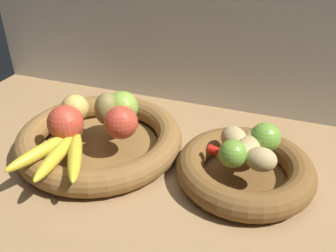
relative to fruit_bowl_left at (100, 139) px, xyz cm
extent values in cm
cube|color=#9E774C|center=(19.56, 1.43, -4.20)|extent=(140.00, 90.00, 3.00)
cube|color=silver|center=(19.56, 31.43, 24.80)|extent=(140.00, 3.00, 55.00)
cylinder|color=brown|center=(0.00, 0.00, -2.20)|extent=(27.00, 27.00, 1.00)
torus|color=brown|center=(0.00, 0.00, 0.19)|extent=(38.70, 38.70, 5.77)
cylinder|color=brown|center=(34.10, 0.00, -2.20)|extent=(18.75, 18.75, 1.00)
torus|color=brown|center=(34.10, 0.00, 0.19)|extent=(28.64, 28.64, 5.77)
sphere|color=#CC422D|center=(-4.18, -6.25, 6.98)|extent=(7.83, 7.83, 7.83)
sphere|color=#CC422D|center=(6.79, -1.60, 6.77)|extent=(7.40, 7.40, 7.40)
sphere|color=#DBB756|center=(-6.77, 1.06, 6.32)|extent=(6.50, 6.50, 6.50)
sphere|color=#8CAD3D|center=(3.99, 4.81, 6.83)|extent=(7.51, 7.51, 7.51)
ellipsoid|color=olive|center=(1.23, 2.43, 6.99)|extent=(6.00, 6.47, 7.84)
ellipsoid|color=gold|center=(-5.01, -13.43, 4.46)|extent=(7.73, 17.78, 2.77)
ellipsoid|color=gold|center=(-1.48, -13.75, 4.46)|extent=(4.73, 17.92, 2.77)
ellipsoid|color=gold|center=(1.89, -12.66, 4.46)|extent=(11.12, 16.80, 2.77)
sphere|color=brown|center=(-2.47, -4.94, 4.46)|extent=(2.49, 2.49, 2.49)
ellipsoid|color=tan|center=(35.95, 4.09, 5.55)|extent=(9.41, 9.66, 4.95)
ellipsoid|color=tan|center=(30.75, 2.60, 5.43)|extent=(7.98, 8.33, 4.71)
ellipsoid|color=tan|center=(37.07, -2.97, 5.42)|extent=(6.22, 5.15, 4.69)
ellipsoid|color=tan|center=(34.10, 0.00, 5.28)|extent=(6.78, 9.09, 4.42)
sphere|color=#6B9E33|center=(31.69, -3.60, 5.86)|extent=(5.57, 5.57, 5.57)
sphere|color=#6B9E33|center=(36.90, 3.60, 6.26)|extent=(6.37, 6.37, 6.37)
cone|color=red|center=(32.56, -2.00, 4.06)|extent=(12.76, 4.02, 1.98)
camera|label=1|loc=(39.46, -61.73, 46.59)|focal=38.72mm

